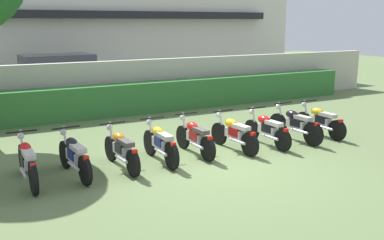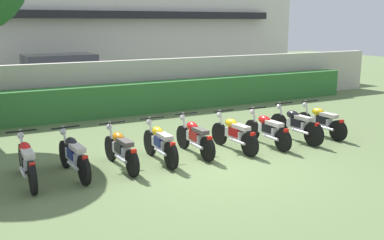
{
  "view_description": "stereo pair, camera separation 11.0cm",
  "coord_description": "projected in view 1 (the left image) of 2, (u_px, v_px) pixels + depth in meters",
  "views": [
    {
      "loc": [
        -5.03,
        -8.02,
        3.15
      ],
      "look_at": [
        0.0,
        1.24,
        0.81
      ],
      "focal_mm": 41.51,
      "sensor_mm": 36.0,
      "label": 1
    },
    {
      "loc": [
        -4.94,
        -8.07,
        3.15
      ],
      "look_at": [
        0.0,
        1.24,
        0.81
      ],
      "focal_mm": 41.51,
      "sensor_mm": 36.0,
      "label": 2
    }
  ],
  "objects": [
    {
      "name": "motorcycle_in_row_7",
      "position": [
        295.0,
        124.0,
        11.93
      ],
      "size": [
        0.6,
        1.96,
        0.97
      ],
      "rotation": [
        0.0,
        0.0,
        1.63
      ],
      "color": "black",
      "rests_on": "ground"
    },
    {
      "name": "ground",
      "position": [
        218.0,
        166.0,
        9.91
      ],
      "size": [
        60.0,
        60.0,
        0.0
      ],
      "primitive_type": "plane",
      "color": "#607547"
    },
    {
      "name": "motorcycle_in_row_4",
      "position": [
        195.0,
        137.0,
        10.66
      ],
      "size": [
        0.6,
        1.82,
        0.95
      ],
      "rotation": [
        0.0,
        0.0,
        1.57
      ],
      "color": "black",
      "rests_on": "ground"
    },
    {
      "name": "motorcycle_in_row_6",
      "position": [
        267.0,
        129.0,
        11.46
      ],
      "size": [
        0.6,
        1.82,
        0.94
      ],
      "rotation": [
        0.0,
        0.0,
        1.59
      ],
      "color": "black",
      "rests_on": "ground"
    },
    {
      "name": "motorcycle_in_row_8",
      "position": [
        320.0,
        120.0,
        12.46
      ],
      "size": [
        0.6,
        1.86,
        0.94
      ],
      "rotation": [
        0.0,
        0.0,
        1.6
      ],
      "color": "black",
      "rests_on": "ground"
    },
    {
      "name": "motorcycle_in_row_2",
      "position": [
        121.0,
        149.0,
        9.65
      ],
      "size": [
        0.6,
        1.86,
        0.95
      ],
      "rotation": [
        0.0,
        0.0,
        1.61
      ],
      "color": "black",
      "rests_on": "ground"
    },
    {
      "name": "parked_car",
      "position": [
        62.0,
        78.0,
        17.8
      ],
      "size": [
        4.58,
        2.25,
        1.89
      ],
      "rotation": [
        0.0,
        0.0,
        0.05
      ],
      "color": "black",
      "rests_on": "ground"
    },
    {
      "name": "motorcycle_in_row_1",
      "position": [
        74.0,
        155.0,
        9.17
      ],
      "size": [
        0.6,
        1.89,
        0.96
      ],
      "rotation": [
        0.0,
        0.0,
        1.65
      ],
      "color": "black",
      "rests_on": "ground"
    },
    {
      "name": "hedge_row",
      "position": [
        121.0,
        100.0,
        15.24
      ],
      "size": [
        19.47,
        0.7,
        1.08
      ],
      "primitive_type": "cube",
      "color": "#337033",
      "rests_on": "ground"
    },
    {
      "name": "motorcycle_in_row_5",
      "position": [
        234.0,
        133.0,
        11.02
      ],
      "size": [
        0.6,
        1.83,
        0.95
      ],
      "rotation": [
        0.0,
        0.0,
        1.64
      ],
      "color": "black",
      "rests_on": "ground"
    },
    {
      "name": "motorcycle_in_row_0",
      "position": [
        27.0,
        162.0,
        8.72
      ],
      "size": [
        0.6,
        1.97,
        0.98
      ],
      "rotation": [
        0.0,
        0.0,
        1.57
      ],
      "color": "black",
      "rests_on": "ground"
    },
    {
      "name": "compound_wall",
      "position": [
        114.0,
        86.0,
        15.76
      ],
      "size": [
        24.34,
        0.3,
        1.81
      ],
      "primitive_type": "cube",
      "color": "#BCB7A8",
      "rests_on": "ground"
    },
    {
      "name": "motorcycle_in_row_3",
      "position": [
        160.0,
        143.0,
        10.1
      ],
      "size": [
        0.6,
        1.82,
        0.97
      ],
      "rotation": [
        0.0,
        0.0,
        1.56
      ],
      "color": "black",
      "rests_on": "ground"
    },
    {
      "name": "building",
      "position": [
        55.0,
        19.0,
        22.97
      ],
      "size": [
        25.62,
        6.5,
        6.63
      ],
      "color": "silver",
      "rests_on": "ground"
    }
  ]
}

